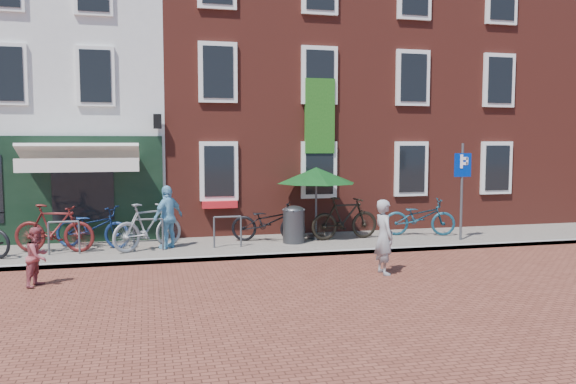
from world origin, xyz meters
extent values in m
plane|color=brown|center=(0.00, 0.00, 0.00)|extent=(80.00, 80.00, 0.00)
cube|color=slate|center=(1.00, 1.50, 0.05)|extent=(24.00, 3.00, 0.10)
cube|color=silver|center=(-5.00, 7.00, 4.50)|extent=(8.00, 8.00, 9.00)
cube|color=maroon|center=(2.00, 7.00, 5.00)|extent=(6.00, 8.00, 10.00)
cube|color=maroon|center=(8.00, 7.00, 5.00)|extent=(6.00, 8.00, 10.00)
cube|color=maroon|center=(14.50, 7.00, 4.50)|extent=(7.00, 8.00, 9.00)
cylinder|color=#3C3C3E|center=(2.34, 1.44, 0.54)|extent=(0.59, 0.59, 0.89)
ellipsoid|color=#3C3C3E|center=(2.34, 1.44, 1.05)|extent=(0.59, 0.59, 0.27)
cylinder|color=#4C4C4F|center=(7.00, 0.79, 1.45)|extent=(0.07, 0.07, 2.70)
cube|color=#00248F|center=(7.00, 0.77, 2.20)|extent=(0.50, 0.04, 0.65)
cylinder|color=#4C4C4F|center=(3.13, 1.99, 0.14)|extent=(0.50, 0.50, 0.08)
cylinder|color=#4C4C4F|center=(3.13, 1.99, 1.05)|extent=(0.06, 0.06, 1.90)
cone|color=#0E3E14|center=(3.13, 1.99, 2.00)|extent=(2.26, 2.26, 0.45)
imported|color=gray|center=(3.40, -2.19, 0.81)|extent=(0.42, 0.61, 1.61)
imported|color=#964046|center=(-3.63, -1.54, 0.59)|extent=(0.62, 0.70, 1.18)
imported|color=#6CB1D5|center=(-1.00, 1.45, 0.91)|extent=(0.97, 0.94, 1.62)
imported|color=#521615|center=(-3.77, 1.56, 0.70)|extent=(2.08, 1.03, 1.20)
imported|color=#11244E|center=(-2.90, 2.00, 0.64)|extent=(2.18, 1.48, 1.08)
imported|color=gray|center=(-1.51, 1.35, 0.70)|extent=(2.00, 1.53, 1.20)
imported|color=black|center=(1.72, 1.85, 0.64)|extent=(2.18, 1.38, 1.08)
imported|color=black|center=(3.86, 1.65, 0.70)|extent=(2.04, 0.73, 1.20)
imported|color=#143D4F|center=(6.24, 1.79, 0.64)|extent=(2.18, 1.27, 1.08)
camera|label=1|loc=(-1.49, -13.56, 2.83)|focal=35.94mm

